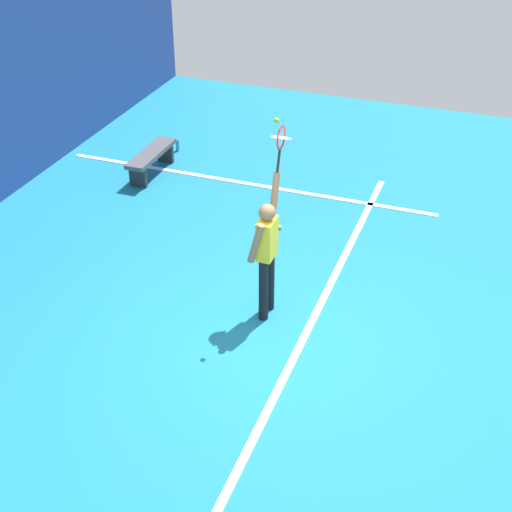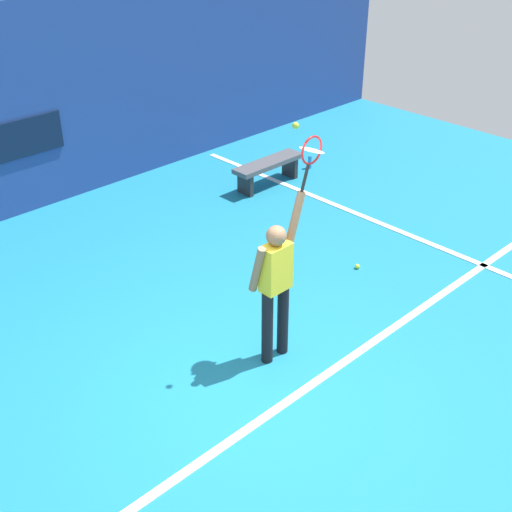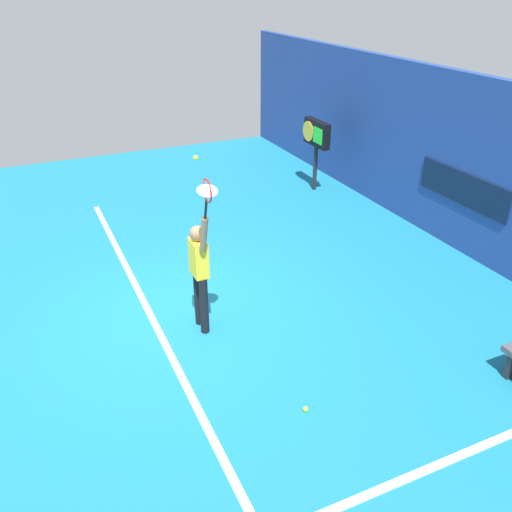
{
  "view_description": "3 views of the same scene",
  "coord_description": "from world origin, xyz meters",
  "px_view_note": "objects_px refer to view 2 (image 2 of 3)",
  "views": [
    {
      "loc": [
        -7.23,
        -2.4,
        6.14
      ],
      "look_at": [
        0.3,
        0.38,
        1.04
      ],
      "focal_mm": 52.3,
      "sensor_mm": 36.0,
      "label": 1
    },
    {
      "loc": [
        -4.04,
        -4.07,
        5.0
      ],
      "look_at": [
        0.49,
        0.58,
        1.23
      ],
      "focal_mm": 48.43,
      "sensor_mm": 36.0,
      "label": 2
    },
    {
      "loc": [
        7.06,
        -1.78,
        4.8
      ],
      "look_at": [
        0.88,
        1.04,
        1.24
      ],
      "focal_mm": 37.93,
      "sensor_mm": 36.0,
      "label": 3
    }
  ],
  "objects_px": {
    "water_bottle": "(310,162)",
    "spare_ball": "(357,266)",
    "tennis_player": "(276,282)",
    "tennis_racket": "(311,153)",
    "tennis_ball": "(296,126)",
    "court_bench": "(268,167)"
  },
  "relations": [
    {
      "from": "tennis_racket",
      "to": "tennis_ball",
      "type": "xyz_separation_m",
      "value": [
        -0.28,
        -0.03,
        0.38
      ]
    },
    {
      "from": "tennis_ball",
      "to": "court_bench",
      "type": "height_order",
      "value": "tennis_ball"
    },
    {
      "from": "tennis_ball",
      "to": "water_bottle",
      "type": "relative_size",
      "value": 0.28
    },
    {
      "from": "tennis_player",
      "to": "water_bottle",
      "type": "xyz_separation_m",
      "value": [
        4.43,
        3.43,
        -0.89
      ]
    },
    {
      "from": "tennis_racket",
      "to": "spare_ball",
      "type": "bearing_deg",
      "value": 17.77
    },
    {
      "from": "tennis_player",
      "to": "spare_ball",
      "type": "bearing_deg",
      "value": 13.94
    },
    {
      "from": "tennis_ball",
      "to": "court_bench",
      "type": "distance_m",
      "value": 5.25
    },
    {
      "from": "tennis_racket",
      "to": "tennis_ball",
      "type": "height_order",
      "value": "tennis_ball"
    },
    {
      "from": "court_bench",
      "to": "tennis_racket",
      "type": "bearing_deg",
      "value": -129.72
    },
    {
      "from": "water_bottle",
      "to": "spare_ball",
      "type": "relative_size",
      "value": 3.53
    },
    {
      "from": "tennis_racket",
      "to": "tennis_ball",
      "type": "bearing_deg",
      "value": -173.44
    },
    {
      "from": "tennis_player",
      "to": "spare_ball",
      "type": "relative_size",
      "value": 29.07
    },
    {
      "from": "water_bottle",
      "to": "spare_ball",
      "type": "bearing_deg",
      "value": -127.51
    },
    {
      "from": "tennis_player",
      "to": "water_bottle",
      "type": "bearing_deg",
      "value": 37.73
    },
    {
      "from": "water_bottle",
      "to": "spare_ball",
      "type": "xyz_separation_m",
      "value": [
        -2.21,
        -2.88,
        -0.09
      ]
    },
    {
      "from": "tennis_ball",
      "to": "water_bottle",
      "type": "bearing_deg",
      "value": 39.35
    },
    {
      "from": "tennis_racket",
      "to": "tennis_ball",
      "type": "relative_size",
      "value": 9.21
    },
    {
      "from": "water_bottle",
      "to": "tennis_ball",
      "type": "bearing_deg",
      "value": -140.65
    },
    {
      "from": "tennis_racket",
      "to": "water_bottle",
      "type": "xyz_separation_m",
      "value": [
        3.94,
        3.43,
        -2.24
      ]
    },
    {
      "from": "tennis_player",
      "to": "tennis_ball",
      "type": "height_order",
      "value": "tennis_ball"
    },
    {
      "from": "tennis_player",
      "to": "court_bench",
      "type": "xyz_separation_m",
      "value": [
        3.34,
        3.43,
        -0.67
      ]
    },
    {
      "from": "tennis_player",
      "to": "tennis_ball",
      "type": "bearing_deg",
      "value": -10.24
    }
  ]
}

